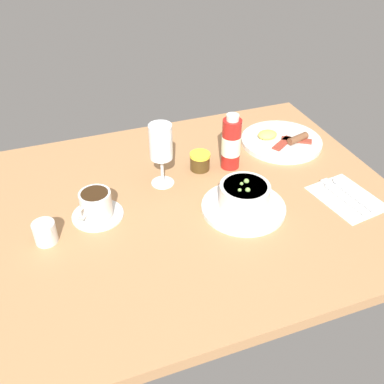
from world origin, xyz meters
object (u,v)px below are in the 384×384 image
Objects in this scene: sauce_bottle_red at (231,143)px; cutlery_setting at (346,196)px; breakfast_plate at (281,141)px; porridge_bowl at (244,199)px; jam_jar at (200,161)px; coffee_cup at (96,206)px; creamer_jug at (45,232)px; wine_glass at (161,145)px.

cutlery_setting is at bearing -46.62° from sauce_bottle_red.
porridge_bowl is at bearing -134.44° from breakfast_plate.
porridge_bowl reaches higher than jam_jar.
coffee_cup is 13.43cm from creamer_jug.
jam_jar is 9.95cm from sauce_bottle_red.
cutlery_setting is 3.18× the size of creamer_jug.
wine_glass is 20.87cm from sauce_bottle_red.
cutlery_setting is at bearing -9.57° from porridge_bowl.
creamer_jug is at bearing -157.94° from coffee_cup.
sauce_bottle_red is (8.47, -1.67, 4.94)cm from jam_jar.
porridge_bowl is 35.53cm from breakfast_plate.
creamer_jug reaches higher than cutlery_setting.
porridge_bowl is at bearing -5.95° from creamer_jug.
wine_glass is at bearing -169.35° from breakfast_plate.
coffee_cup is at bearing -160.76° from jam_jar.
sauce_bottle_red reaches higher than coffee_cup.
wine_glass is 42.51cm from breakfast_plate.
jam_jar is at bearing 140.60° from cutlery_setting.
coffee_cup reaches higher than jam_jar.
sauce_bottle_red is (20.34, 1.31, -4.48)cm from wine_glass.
sauce_bottle_red is (51.79, 14.14, 4.77)cm from creamer_jug.
sauce_bottle_red reaches higher than breakfast_plate.
porridge_bowl reaches higher than creamer_jug.
sauce_bottle_red reaches higher than cutlery_setting.
wine_glass is 0.71× the size of breakfast_plate.
jam_jar is at bearing 100.03° from porridge_bowl.
creamer_jug is 0.37× the size of sauce_bottle_red.
breakfast_plate is (24.82, 25.31, -2.43)cm from porridge_bowl.
sauce_bottle_red is at bearing 75.82° from porridge_bowl.
breakfast_plate is (40.35, 7.58, -11.04)cm from wine_glass.
sauce_bottle_red reaches higher than creamer_jug.
breakfast_plate is at bearing 94.41° from cutlery_setting.
wine_glass is at bearing 22.28° from coffee_cup.
cutlery_setting is at bearing -39.40° from jam_jar.
sauce_bottle_red reaches higher than jam_jar.
wine_glass is (-15.53, 17.72, 8.61)cm from porridge_bowl.
coffee_cup is at bearing 166.76° from cutlery_setting.
sauce_bottle_red is at bearing 133.38° from cutlery_setting.
breakfast_plate is at bearing 9.18° from jam_jar.
wine_glass is at bearing 152.40° from cutlery_setting.
coffee_cup reaches higher than breakfast_plate.
wine_glass is (31.45, 12.83, 9.25)cm from creamer_jug.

